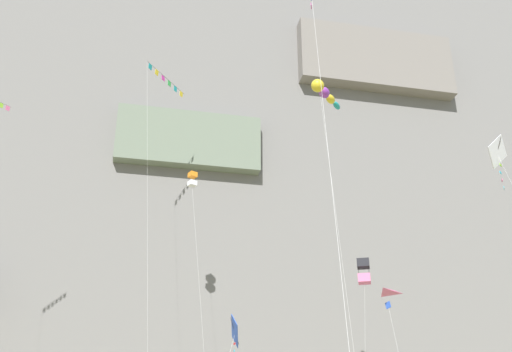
# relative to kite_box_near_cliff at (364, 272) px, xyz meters

# --- Properties ---
(cliff_face) EXTENTS (180.00, 27.93, 71.22)m
(cliff_face) POSITION_rel_kite_box_near_cliff_xyz_m (-14.20, 20.15, 17.80)
(cliff_face) COLOR slate
(cliff_face) RESTS_ON ground
(kite_box_near_cliff) EXTENTS (2.43, 2.23, 18.82)m
(kite_box_near_cliff) POSITION_rel_kite_box_near_cliff_xyz_m (0.00, 0.00, 0.00)
(kite_box_near_cliff) COLOR black
(kite_box_near_cliff) RESTS_ON ground
(kite_diamond_upper_left) EXTENTS (2.46, 6.57, 22.33)m
(kite_diamond_upper_left) POSITION_rel_kite_box_near_cliff_xyz_m (3.27, -15.94, 2.92)
(kite_diamond_upper_left) COLOR white
(kite_diamond_upper_left) RESTS_ON ground
(kite_diamond_far_right) EXTENTS (3.05, 5.17, 9.70)m
(kite_diamond_far_right) POSITION_rel_kite_box_near_cliff_xyz_m (-13.71, -17.07, -9.24)
(kite_diamond_far_right) COLOR blue
(kite_diamond_far_right) RESTS_ON ground
(kite_delta_far_left) EXTENTS (1.71, 3.81, 12.08)m
(kite_delta_far_left) POSITION_rel_kite_box_near_cliff_xyz_m (-3.69, -11.95, -6.13)
(kite_delta_far_left) COLOR pink
(kite_delta_far_left) RESTS_ON ground
(kite_windsock_upper_mid) EXTENTS (3.16, 4.72, 25.82)m
(kite_windsock_upper_mid) POSITION_rel_kite_box_near_cliff_xyz_m (-7.36, -13.84, 7.58)
(kite_windsock_upper_mid) COLOR yellow
(kite_windsock_upper_mid) RESTS_ON ground
(kite_box_mid_center) EXTENTS (2.74, 2.70, 25.37)m
(kite_box_mid_center) POSITION_rel_kite_box_near_cliff_xyz_m (-14.37, -0.05, 6.77)
(kite_box_mid_center) COLOR orange
(kite_box_mid_center) RESTS_ON ground
(kite_banner_high_center) EXTENTS (3.61, 6.18, 34.24)m
(kite_banner_high_center) POSITION_rel_kite_box_near_cliff_xyz_m (-17.15, -0.59, 13.74)
(kite_banner_high_center) COLOR black
(kite_banner_high_center) RESTS_ON ground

